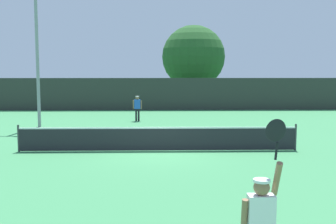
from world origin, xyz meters
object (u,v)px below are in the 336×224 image
(player_serving, at_px, (262,217))
(player_receiving, at_px, (137,106))
(large_tree, at_px, (194,57))
(parked_car_near, at_px, (125,95))
(tennis_ball, at_px, (130,140))
(light_pole, at_px, (37,36))
(parked_car_mid, at_px, (253,94))

(player_serving, distance_m, player_receiving, 20.18)
(player_serving, height_order, large_tree, large_tree)
(player_serving, relative_size, parked_car_near, 0.57)
(large_tree, relative_size, parked_car_near, 1.69)
(player_serving, distance_m, large_tree, 33.27)
(player_receiving, relative_size, tennis_ball, 23.40)
(light_pole, xyz_separation_m, large_tree, (10.17, 15.57, -0.61))
(player_receiving, distance_m, large_tree, 14.32)
(parked_car_near, bearing_deg, light_pole, -109.40)
(large_tree, xyz_separation_m, parked_car_near, (-6.75, 2.29, -3.73))
(light_pole, bearing_deg, player_serving, -64.68)
(parked_car_near, bearing_deg, player_serving, -90.74)
(player_serving, relative_size, tennis_ball, 36.88)
(player_serving, bearing_deg, tennis_ball, 102.28)
(large_tree, xyz_separation_m, parked_car_mid, (6.43, 2.90, -3.73))
(tennis_ball, distance_m, large_tree, 21.28)
(player_serving, height_order, tennis_ball, player_serving)
(player_serving, bearing_deg, player_receiving, 97.97)
(light_pole, distance_m, parked_car_near, 18.70)
(tennis_ball, xyz_separation_m, parked_car_near, (-2.06, 22.57, 0.74))
(tennis_ball, height_order, parked_car_mid, parked_car_mid)
(player_receiving, height_order, parked_car_near, parked_car_near)
(parked_car_near, xyz_separation_m, parked_car_mid, (13.18, 0.60, 0.00))
(tennis_ball, distance_m, parked_car_mid, 25.71)
(large_tree, height_order, parked_car_near, large_tree)
(tennis_ball, xyz_separation_m, parked_car_mid, (11.12, 23.17, 0.74))
(player_receiving, bearing_deg, tennis_ball, 90.15)
(player_receiving, xyz_separation_m, parked_car_near, (-2.04, 15.35, -0.19))
(player_serving, xyz_separation_m, parked_car_mid, (8.34, 35.94, -0.32))
(tennis_ball, bearing_deg, large_tree, 76.99)
(tennis_ball, relative_size, parked_car_near, 0.02)
(player_receiving, height_order, tennis_ball, player_receiving)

